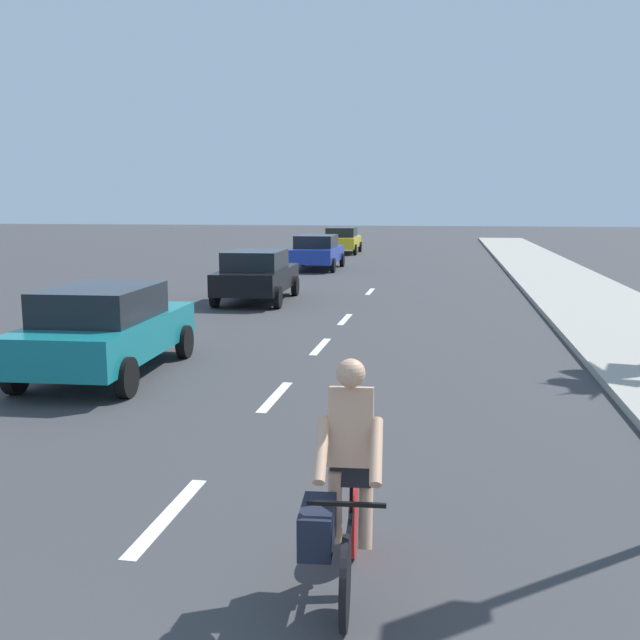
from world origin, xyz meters
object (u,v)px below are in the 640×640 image
object	(u,v)px
cyclist	(343,488)
parked_car_black	(257,274)
parked_car_blue	(317,251)
parked_car_yellow	(342,239)
parked_car_teal	(106,328)

from	to	relation	value
cyclist	parked_car_black	bearing A→B (deg)	-77.13
parked_car_blue	parked_car_yellow	distance (m)	10.99
parked_car_black	parked_car_yellow	world-z (taller)	same
parked_car_blue	parked_car_yellow	size ratio (longest dim) A/B	1.00
parked_car_teal	parked_car_blue	size ratio (longest dim) A/B	0.96
parked_car_blue	parked_car_teal	bearing A→B (deg)	-90.55
parked_car_teal	parked_car_black	distance (m)	9.81
parked_car_teal	parked_car_blue	bearing A→B (deg)	87.04
parked_car_black	parked_car_yellow	size ratio (longest dim) A/B	0.98
cyclist	parked_car_blue	xyz separation A→B (m)	(-5.18, 27.31, 0.01)
cyclist	parked_car_teal	size ratio (longest dim) A/B	0.41
cyclist	parked_car_yellow	world-z (taller)	cyclist
parked_car_black	parked_car_yellow	xyz separation A→B (m)	(-0.61, 22.17, 0.00)
parked_car_blue	parked_car_yellow	world-z (taller)	same
parked_car_black	cyclist	bearing A→B (deg)	-75.10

